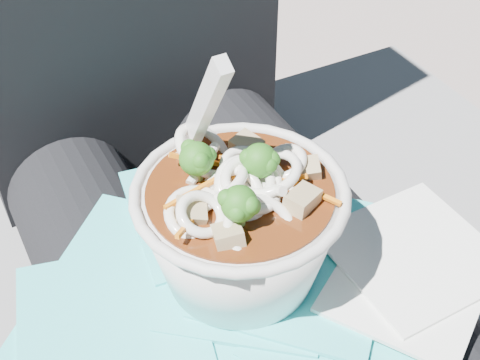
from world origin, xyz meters
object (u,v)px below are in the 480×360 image
udon_bowl (239,221)px  lap (242,298)px  person_body (199,216)px  plastic_bag (208,281)px  stone_ledge (190,351)px

udon_bowl → lap: bearing=58.7°
person_body → plastic_bag: size_ratio=2.66×
stone_ledge → person_body: 0.32m
plastic_bag → stone_ledge: bearing=75.5°
stone_ledge → plastic_bag: size_ratio=2.72×
stone_ledge → lap: bearing=-90.0°
lap → udon_bowl: size_ratio=2.33×
lap → plastic_bag: 0.09m
udon_bowl → stone_ledge: bearing=84.0°
stone_ledge → lap: (0.00, -0.15, 0.29)m
lap → person_body: bearing=90.0°
plastic_bag → lap: bearing=26.9°
person_body → plastic_bag: 0.13m
lap → udon_bowl: (-0.02, -0.03, 0.14)m
stone_ledge → udon_bowl: size_ratio=4.85×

